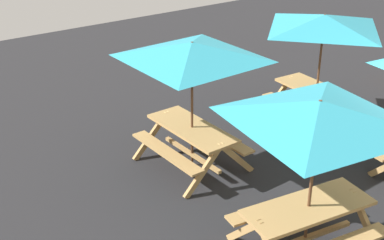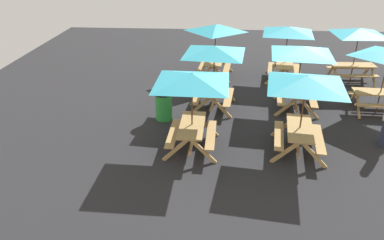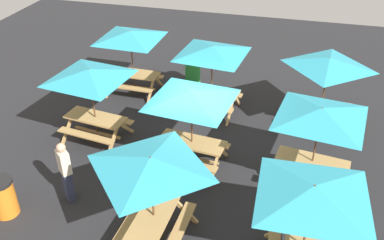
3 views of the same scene
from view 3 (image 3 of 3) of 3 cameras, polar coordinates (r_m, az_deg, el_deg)
ground_plane at (r=12.08m, az=1.16°, el=-5.18°), size 25.55×25.55×0.00m
picnic_table_0 at (r=8.18m, az=15.76°, el=-10.05°), size 2.83×2.83×2.34m
picnic_table_1 at (r=10.50m, az=16.74°, el=0.10°), size 2.80×2.80×2.34m
picnic_table_2 at (r=14.74m, az=-8.18°, el=10.55°), size 2.83×2.83×2.34m
picnic_table_3 at (r=12.21m, az=-13.45°, el=5.29°), size 2.80×2.80×2.34m
picnic_table_4 at (r=10.79m, az=-0.03°, el=2.48°), size 2.81×2.81×2.34m
picnic_table_5 at (r=13.19m, az=17.70°, el=6.68°), size 2.17×2.17×2.34m
picnic_table_6 at (r=13.40m, az=2.72°, el=8.62°), size 2.81×2.81×2.34m
picnic_table_7 at (r=8.55m, az=-5.51°, el=-6.62°), size 2.09×2.09×2.34m
trash_bin_green at (r=15.71m, az=0.10°, el=6.33°), size 0.59×0.59×0.98m
trash_bin_orange at (r=11.05m, az=-23.86°, el=-9.39°), size 0.59×0.59×0.98m
person_standing at (r=10.68m, az=-16.53°, el=-6.50°), size 0.42×0.40×1.67m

